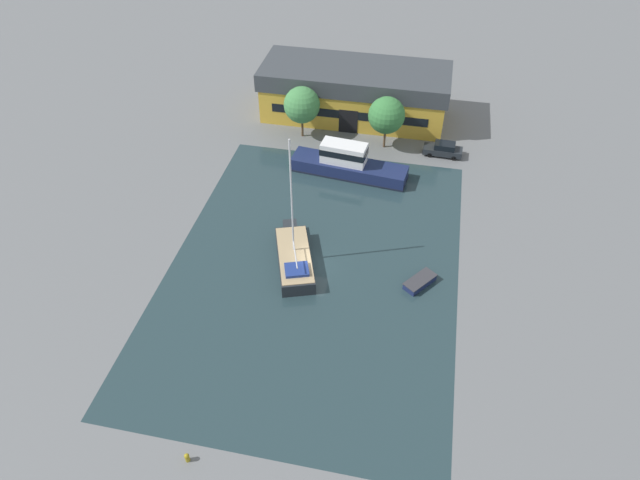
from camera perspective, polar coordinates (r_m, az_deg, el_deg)
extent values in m
plane|color=slate|center=(54.74, -0.62, -2.78)|extent=(440.00, 440.00, 0.00)
cube|color=#23383D|center=(54.74, -0.62, -2.78)|extent=(27.25, 39.06, 0.01)
cube|color=gold|center=(77.31, 3.45, 13.84)|extent=(23.40, 9.26, 4.48)
cube|color=#383D42|center=(75.80, 3.56, 16.06)|extent=(24.10, 9.54, 2.18)
cube|color=black|center=(73.65, 2.84, 11.74)|extent=(2.40, 0.07, 3.14)
cube|color=black|center=(73.21, 2.86, 12.35)|extent=(19.86, 0.12, 1.12)
cylinder|color=brown|center=(72.99, -1.78, 11.27)|extent=(0.28, 0.28, 2.69)
sphere|color=#428447|center=(71.50, -1.83, 13.35)|extent=(4.46, 4.46, 4.46)
cylinder|color=brown|center=(71.21, 6.48, 10.18)|extent=(0.27, 0.27, 2.72)
sphere|color=#387A3D|center=(69.69, 6.67, 12.29)|extent=(4.41, 4.41, 4.41)
cube|color=#1E2328|center=(71.12, 12.16, 8.73)|extent=(4.69, 1.94, 0.73)
cube|color=black|center=(70.75, 12.39, 9.19)|extent=(2.46, 1.64, 0.69)
cube|color=black|center=(70.77, 11.41, 9.32)|extent=(0.09, 1.41, 0.56)
cylinder|color=black|center=(70.66, 10.91, 8.35)|extent=(0.61, 0.22, 0.60)
cylinder|color=black|center=(71.98, 11.03, 9.01)|extent=(0.61, 0.22, 0.60)
cylinder|color=black|center=(70.67, 13.22, 7.97)|extent=(0.61, 0.22, 0.60)
cylinder|color=black|center=(71.99, 13.31, 8.64)|extent=(0.61, 0.22, 0.60)
cube|color=#23282D|center=(54.59, -2.55, -1.99)|extent=(5.63, 8.82, 1.36)
cube|color=#23282D|center=(58.08, -3.00, 1.21)|extent=(1.71, 1.59, 1.36)
cube|color=tan|center=(54.09, -2.58, -1.44)|extent=(5.41, 8.47, 0.08)
cylinder|color=silver|center=(50.56, -2.85, 4.13)|extent=(0.16, 0.16, 12.25)
cylinder|color=silver|center=(52.41, -2.48, -1.46)|extent=(1.33, 3.55, 0.12)
cube|color=navy|center=(52.33, -2.34, -2.98)|extent=(2.65, 2.43, 0.30)
cube|color=#19234C|center=(66.30, 2.91, 7.17)|extent=(13.64, 4.57, 1.57)
cube|color=black|center=(66.67, 2.89, 6.71)|extent=(13.78, 4.64, 0.18)
cube|color=white|center=(65.35, 2.40, 8.69)|extent=(5.30, 2.78, 2.35)
cube|color=black|center=(65.22, 2.40, 8.86)|extent=(5.41, 2.86, 0.75)
cube|color=#19234C|center=(53.75, 9.94, -4.17)|extent=(3.00, 3.37, 0.63)
cube|color=#333338|center=(53.50, 9.98, -3.90)|extent=(3.15, 3.52, 0.08)
cylinder|color=olive|center=(43.93, -13.12, -20.51)|extent=(0.33, 0.33, 0.53)
sphere|color=olive|center=(43.62, -13.19, -20.28)|extent=(0.37, 0.37, 0.37)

